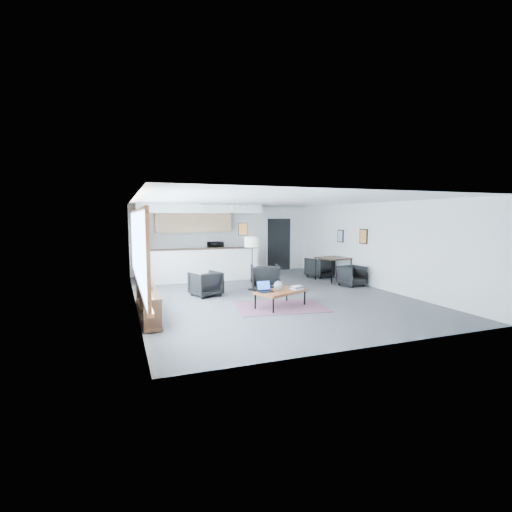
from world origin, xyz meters
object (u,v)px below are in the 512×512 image
object	(u,v)px
book_stack	(297,288)
dining_chair_near	(352,276)
ceramic_pot	(279,286)
coffee_table	(281,292)
armchair_left	(206,283)
armchair_right	(265,276)
microwave	(215,245)
floor_lamp	(252,244)
dining_table	(333,259)
laptop	(265,288)
dining_chair_far	(319,268)

from	to	relation	value
book_stack	dining_chair_near	distance (m)	3.29
dining_chair_near	ceramic_pot	bearing A→B (deg)	-163.53
coffee_table	armchair_left	xyz separation A→B (m)	(-1.41, 1.87, -0.00)
ceramic_pot	book_stack	world-z (taller)	ceramic_pot
ceramic_pot	armchair_right	bearing A→B (deg)	77.10
armchair_right	microwave	bearing A→B (deg)	-63.92
floor_lamp	microwave	world-z (taller)	floor_lamp
dining_table	dining_chair_near	distance (m)	1.17
coffee_table	laptop	distance (m)	0.41
ceramic_pot	microwave	world-z (taller)	microwave
microwave	laptop	bearing A→B (deg)	-96.56
armchair_left	dining_chair_near	distance (m)	4.65
floor_lamp	dining_chair_near	size ratio (longest dim) A/B	2.61
coffee_table	microwave	size ratio (longest dim) A/B	2.55
ceramic_pot	dining_chair_near	distance (m)	3.71
coffee_table	microwave	distance (m)	5.65
dining_chair_near	dining_chair_far	size ratio (longest dim) A/B	0.89
book_stack	microwave	distance (m)	5.66
coffee_table	dining_chair_near	bearing A→B (deg)	3.49
armchair_left	dining_chair_near	xyz separation A→B (m)	(4.65, -0.14, -0.07)
dining_chair_near	microwave	xyz separation A→B (m)	(-3.42, 3.86, 0.81)
ceramic_pot	dining_table	xyz separation A→B (m)	(3.28, 2.81, 0.20)
book_stack	dining_chair_near	size ratio (longest dim) A/B	0.53
coffee_table	armchair_right	size ratio (longest dim) A/B	1.68
armchair_left	dining_chair_far	distance (m)	4.87
coffee_table	dining_chair_near	distance (m)	3.68
laptop	armchair_right	xyz separation A→B (m)	(0.82, 2.03, -0.06)
ceramic_pot	floor_lamp	world-z (taller)	floor_lamp
armchair_left	microwave	bearing A→B (deg)	-126.42
ceramic_pot	floor_lamp	distance (m)	2.41
coffee_table	dining_chair_near	size ratio (longest dim) A/B	2.33
coffee_table	ceramic_pot	distance (m)	0.15
armchair_right	dining_chair_far	world-z (taller)	armchair_right
laptop	dining_table	distance (m)	4.59
dining_table	coffee_table	bearing A→B (deg)	-138.86
microwave	coffee_table	bearing A→B (deg)	-92.48
ceramic_pot	dining_chair_far	world-z (taller)	dining_chair_far
floor_lamp	dining_chair_far	size ratio (longest dim) A/B	2.32
laptop	coffee_table	bearing A→B (deg)	-8.70
book_stack	dining_table	size ratio (longest dim) A/B	0.30
floor_lamp	dining_chair_far	xyz separation A→B (m)	(3.05, 1.32, -1.03)
book_stack	dining_chair_far	xyz separation A→B (m)	(2.71, 3.59, -0.11)
laptop	dining_table	size ratio (longest dim) A/B	0.33
armchair_left	dining_chair_near	size ratio (longest dim) A/B	1.24
armchair_left	dining_table	world-z (taller)	dining_table
armchair_right	ceramic_pot	bearing A→B (deg)	93.44
laptop	book_stack	distance (m)	0.84
book_stack	microwave	world-z (taller)	microwave
laptop	dining_table	world-z (taller)	dining_table
armchair_right	dining_chair_far	xyz separation A→B (m)	(2.72, 1.53, -0.08)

